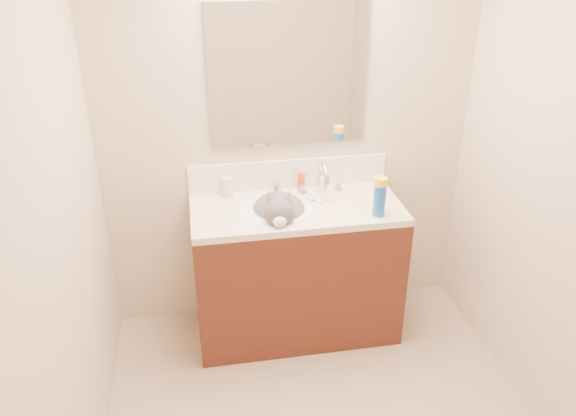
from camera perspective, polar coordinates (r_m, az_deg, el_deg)
name	(u,v)px	position (r m, az deg, el deg)	size (l,w,h in m)	color
room_shell	(349,171)	(2.06, 6.19, 3.75)	(2.24, 2.54, 2.52)	#C7B494
vanity_cabinet	(296,273)	(3.41, 0.85, -6.60)	(1.20, 0.55, 0.82)	#461D12
counter_slab	(297,210)	(3.19, 0.90, -0.16)	(1.20, 0.55, 0.04)	beige
basin	(277,221)	(3.17, -1.13, -1.38)	(0.45, 0.36, 0.14)	white
faucet	(323,181)	(3.31, 3.53, 2.79)	(0.28, 0.20, 0.21)	silver
cat	(279,214)	(3.15, -0.89, -0.60)	(0.36, 0.46, 0.34)	#4C4A4C
backsplash	(289,174)	(3.38, 0.07, 3.50)	(1.20, 0.02, 0.18)	white
mirror	(289,76)	(3.19, 0.07, 13.26)	(0.90, 0.02, 0.80)	white
pill_bottle	(228,187)	(3.30, -6.13, 2.14)	(0.07, 0.07, 0.12)	silver
pill_label	(228,189)	(3.30, -6.12, 1.90)	(0.06, 0.06, 0.04)	orange
silver_jar	(276,188)	(3.34, -1.21, 2.08)	(0.06, 0.06, 0.06)	#B7B7BC
amber_bottle	(301,181)	(3.37, 1.35, 2.72)	(0.04, 0.04, 0.11)	#BF4C16
toothbrush	(315,201)	(3.24, 2.71, 0.75)	(0.01, 0.13, 0.01)	silver
toothbrush_head	(315,200)	(3.24, 2.71, 0.80)	(0.01, 0.03, 0.01)	#6CA9E7
spray_can	(379,200)	(3.09, 9.27, 0.82)	(0.07, 0.07, 0.18)	#195CB4
spray_cap	(381,182)	(3.04, 9.42, 2.66)	(0.07, 0.07, 0.04)	yellow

